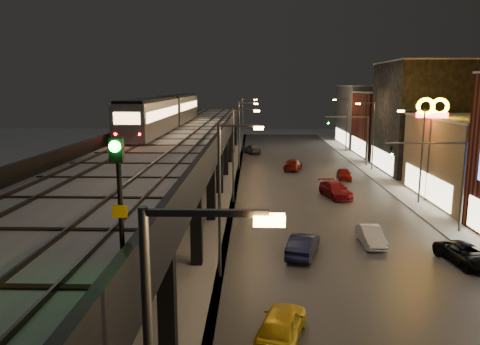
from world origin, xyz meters
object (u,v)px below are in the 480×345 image
object	(u,v)px
car_onc_dark	(466,256)
car_onc_white	(336,190)
rail_signal	(118,176)
car_mid_dark	(293,165)
car_onc_red	(344,174)
car_near_white	(303,246)
car_far_white	(252,149)
car_onc_silver	(371,237)
subway_train	(167,111)
car_taxi	(281,326)

from	to	relation	value
car_onc_dark	car_onc_white	size ratio (longest dim) A/B	0.88
rail_signal	car_mid_dark	size ratio (longest dim) A/B	0.65
car_onc_red	car_near_white	bearing A→B (deg)	-102.07
car_mid_dark	car_far_white	world-z (taller)	car_far_white
car_mid_dark	car_onc_silver	size ratio (longest dim) A/B	1.25
car_mid_dark	car_onc_red	distance (m)	8.35
subway_train	car_onc_dark	xyz separation A→B (m)	(23.06, -24.29, -7.64)
car_far_white	car_onc_white	xyz separation A→B (m)	(8.44, -30.77, -0.02)
subway_train	car_far_white	bearing A→B (deg)	68.62
car_mid_dark	car_onc_dark	bearing A→B (deg)	117.24
car_onc_dark	car_onc_red	xyz separation A→B (m)	(-2.44, 27.17, 0.03)
car_mid_dark	car_onc_silver	xyz separation A→B (m)	(3.02, -29.81, -0.06)
car_far_white	car_onc_red	xyz separation A→B (m)	(11.07, -21.50, -0.11)
car_onc_silver	car_near_white	bearing A→B (deg)	-155.77
car_mid_dark	subway_train	bearing A→B (deg)	44.74
subway_train	car_onc_white	bearing A→B (deg)	-19.56
car_onc_silver	car_onc_red	distance (m)	23.79
subway_train	car_mid_dark	distance (m)	19.06
car_near_white	car_onc_white	distance (m)	17.41
subway_train	car_onc_white	distance (m)	20.52
subway_train	car_mid_dark	xyz separation A→B (m)	(14.98, 9.04, -7.56)
car_onc_white	car_taxi	bearing A→B (deg)	-117.92
car_near_white	car_onc_dark	bearing A→B (deg)	-170.64
car_taxi	car_onc_white	world-z (taller)	car_taxi
rail_signal	car_onc_red	xyz separation A→B (m)	(14.21, 44.20, -8.25)
car_near_white	car_onc_silver	xyz separation A→B (m)	(4.99, 2.31, -0.09)
rail_signal	car_onc_dark	world-z (taller)	rail_signal
car_taxi	car_near_white	world-z (taller)	car_taxi
subway_train	car_onc_white	xyz separation A→B (m)	(17.99, -6.39, -7.53)
car_onc_dark	car_onc_silver	bearing A→B (deg)	132.31
car_onc_white	car_onc_dark	bearing A→B (deg)	-87.65
car_onc_white	car_near_white	bearing A→B (deg)	-120.04
car_far_white	car_onc_silver	size ratio (longest dim) A/B	1.14
car_taxi	car_onc_silver	distance (m)	14.63
car_near_white	car_onc_white	xyz separation A→B (m)	(4.97, 16.69, 0.01)
car_onc_silver	car_onc_dark	bearing A→B (deg)	-35.54
subway_train	car_far_white	distance (m)	27.24
car_onc_silver	car_onc_dark	xyz separation A→B (m)	(5.05, -3.52, -0.02)
car_near_white	car_far_white	size ratio (longest dim) A/B	0.99
subway_train	car_onc_red	world-z (taller)	subway_train
car_taxi	car_mid_dark	bearing A→B (deg)	-80.75
car_taxi	car_far_white	size ratio (longest dim) A/B	0.98
car_taxi	rail_signal	bearing A→B (deg)	74.02
car_far_white	car_onc_silver	xyz separation A→B (m)	(8.46, -45.15, -0.12)
car_taxi	car_onc_silver	xyz separation A→B (m)	(7.03, 12.83, -0.10)
car_far_white	car_onc_white	world-z (taller)	car_far_white
subway_train	car_near_white	xyz separation A→B (m)	(13.02, -23.08, -7.54)
car_mid_dark	car_onc_white	xyz separation A→B (m)	(3.00, -15.43, 0.03)
car_near_white	car_far_white	bearing A→B (deg)	-69.60
car_onc_silver	car_onc_red	size ratio (longest dim) A/B	1.02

